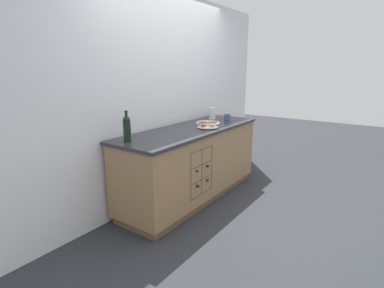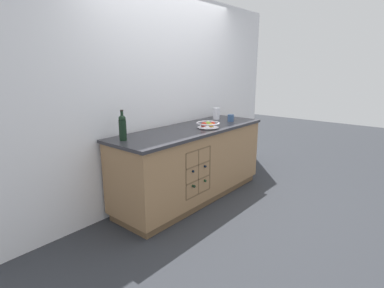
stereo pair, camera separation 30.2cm
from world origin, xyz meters
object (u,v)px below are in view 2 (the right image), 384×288
Objects in this scene: ceramic_mug at (231,118)px; standing_wine_bottle at (123,127)px; fruit_bowl at (208,125)px; white_pitcher at (216,113)px.

ceramic_mug is 1.67m from standing_wine_bottle.
ceramic_mug is (0.58, 0.04, 0.00)m from fruit_bowl.
white_pitcher is 0.53× the size of standing_wine_bottle.
white_pitcher reaches higher than ceramic_mug.
white_pitcher is 1.67m from standing_wine_bottle.
fruit_bowl is at bearing -175.64° from ceramic_mug.
white_pitcher is at bearing 26.66° from fruit_bowl.
ceramic_mug is 0.41× the size of standing_wine_bottle.
standing_wine_bottle reaches higher than fruit_bowl.
fruit_bowl is 0.92× the size of standing_wine_bottle.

